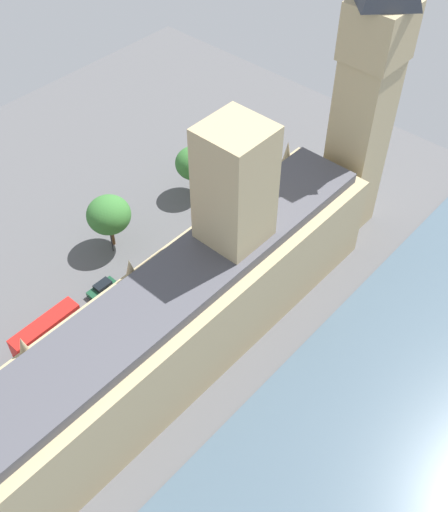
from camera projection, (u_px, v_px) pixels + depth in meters
name	position (u px, v px, depth m)	size (l,w,h in m)	color
ground_plane	(162.00, 355.00, 86.54)	(141.61, 141.61, 0.00)	#565659
river_thames	(357.00, 511.00, 71.37)	(37.83, 127.45, 0.25)	#475B6B
parliament_building	(176.00, 318.00, 80.15)	(13.24, 71.61, 32.37)	tan
clock_tower	(370.00, 79.00, 86.89)	(8.08, 8.08, 51.71)	tan
car_yellow_cab_under_trees	(169.00, 257.00, 98.53)	(1.88, 4.12, 1.74)	gold
car_dark_green_near_tower	(102.00, 288.00, 94.05)	(1.98, 4.73, 1.74)	#19472D
double_decker_bus_kerbside	(47.00, 332.00, 86.12)	(2.76, 10.53, 4.75)	red
pedestrian_by_river_gate	(264.00, 212.00, 106.16)	(0.58, 0.66, 1.60)	navy
plane_tree_opposite_hall	(109.00, 215.00, 97.21)	(7.08, 7.08, 9.50)	brown
plane_tree_midblock	(194.00, 163.00, 106.59)	(6.61, 6.61, 9.15)	brown
street_lamp_slot_11	(110.00, 232.00, 97.76)	(0.56, 0.56, 5.95)	black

